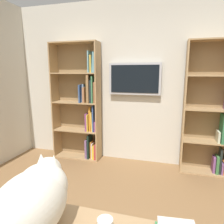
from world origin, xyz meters
TOP-DOWN VIEW (x-y plane):
  - wall_back at (0.00, -2.23)m, footprint 4.52×0.06m
  - bookshelf_left at (-1.18, -2.06)m, footprint 0.77×0.28m
  - bookshelf_right at (0.98, -2.06)m, footprint 0.85×0.28m
  - wall_mounted_tv at (0.07, -2.15)m, footprint 0.85×0.07m
  - cat at (0.14, 0.42)m, footprint 0.33×0.60m

SIDE VIEW (x-z plane):
  - cat at x=0.14m, z-range 0.73..1.09m
  - bookshelf_left at x=-1.18m, z-range -0.05..1.94m
  - bookshelf_right at x=0.98m, z-range -0.04..2.00m
  - wall_back at x=0.00m, z-range 0.00..2.70m
  - wall_mounted_tv at x=0.07m, z-range 1.17..1.69m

